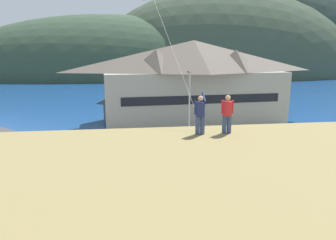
{
  "coord_description": "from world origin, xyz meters",
  "views": [
    {
      "loc": [
        -2.73,
        -19.48,
        9.72
      ],
      "look_at": [
        1.01,
        9.0,
        3.41
      ],
      "focal_mm": 32.14,
      "sensor_mm": 36.0,
      "label": 1
    }
  ],
  "objects": [
    {
      "name": "bay_water",
      "position": [
        0.0,
        60.0,
        0.01
      ],
      "size": [
        360.0,
        84.0,
        0.03
      ],
      "primitive_type": "cube",
      "color": "navy",
      "rests_on": "ground"
    },
    {
      "name": "moored_boat_outer_mooring",
      "position": [
        4.9,
        38.18,
        0.72
      ],
      "size": [
        2.69,
        7.9,
        2.16
      ],
      "color": "#A8A399",
      "rests_on": "ground"
    },
    {
      "name": "person_kite_flyer",
      "position": [
        0.39,
        -6.73,
        7.16
      ],
      "size": [
        0.52,
        0.65,
        1.86
      ],
      "color": "#384770",
      "rests_on": "grassy_hill_foreground"
    },
    {
      "name": "ground_plane",
      "position": [
        0.0,
        0.0,
        0.0
      ],
      "size": [
        600.0,
        600.0,
        0.0
      ],
      "primitive_type": "plane",
      "color": "#66604C"
    },
    {
      "name": "parking_lot_pad",
      "position": [
        0.0,
        5.0,
        0.05
      ],
      "size": [
        40.0,
        20.0,
        0.1
      ],
      "primitive_type": "cube",
      "color": "gray",
      "rests_on": "ground"
    },
    {
      "name": "parked_car_back_row_left",
      "position": [
        10.6,
        6.65,
        1.06
      ],
      "size": [
        4.36,
        2.38,
        1.82
      ],
      "color": "#B28923",
      "rests_on": "parking_lot_pad"
    },
    {
      "name": "parked_car_lone_by_shed",
      "position": [
        16.74,
        7.09,
        1.06
      ],
      "size": [
        4.29,
        2.22,
        1.82
      ],
      "color": "silver",
      "rests_on": "parking_lot_pad"
    },
    {
      "name": "far_hill_east_peak",
      "position": [
        43.09,
        116.52,
        0.0
      ],
      "size": [
        127.0,
        65.29,
        76.78
      ],
      "primitive_type": "ellipsoid",
      "color": "#3D4C38",
      "rests_on": "ground"
    },
    {
      "name": "far_hill_center_saddle",
      "position": [
        61.07,
        119.15,
        0.0
      ],
      "size": [
        136.86,
        51.0,
        89.37
      ],
      "primitive_type": "ellipsoid",
      "color": "#2D3D33",
      "rests_on": "ground"
    },
    {
      "name": "person_companion",
      "position": [
        1.63,
        -6.72,
        7.14
      ],
      "size": [
        0.55,
        0.4,
        1.74
      ],
      "color": "#384770",
      "rests_on": "grassy_hill_foreground"
    },
    {
      "name": "parked_car_mid_row_far",
      "position": [
        -0.12,
        7.55,
        1.06
      ],
      "size": [
        4.34,
        2.34,
        1.82
      ],
      "color": "slate",
      "rests_on": "parking_lot_pad"
    },
    {
      "name": "parked_car_front_row_end",
      "position": [
        7.84,
        -0.48,
        1.06
      ],
      "size": [
        4.21,
        2.08,
        1.82
      ],
      "color": "#9EA3A8",
      "rests_on": "parking_lot_pad"
    },
    {
      "name": "far_hill_west_ridge",
      "position": [
        -10.98,
        109.9,
        0.0
      ],
      "size": [
        131.89,
        50.42,
        50.71
      ],
      "primitive_type": "ellipsoid",
      "color": "#334733",
      "rests_on": "ground"
    },
    {
      "name": "parking_light_pole",
      "position": [
        3.42,
        10.55,
        4.63
      ],
      "size": [
        0.24,
        0.78,
        7.96
      ],
      "color": "#ADADB2",
      "rests_on": "parking_lot_pad"
    },
    {
      "name": "parked_car_front_row_silver",
      "position": [
        -1.7,
        0.84,
        1.06
      ],
      "size": [
        4.27,
        2.2,
        1.82
      ],
      "color": "slate",
      "rests_on": "parking_lot_pad"
    },
    {
      "name": "storage_shed_waterside",
      "position": [
        -3.87,
        23.69,
        2.35
      ],
      "size": [
        5.85,
        5.88,
        4.52
      ],
      "color": "#474C56",
      "rests_on": "ground"
    },
    {
      "name": "parked_car_mid_row_center",
      "position": [
        -6.94,
        0.72,
        1.06
      ],
      "size": [
        4.32,
        2.3,
        1.82
      ],
      "color": "#B28923",
      "rests_on": "parking_lot_pad"
    },
    {
      "name": "parked_car_corner_spot",
      "position": [
        13.22,
        1.16,
        1.06
      ],
      "size": [
        4.33,
        2.32,
        1.82
      ],
      "color": "navy",
      "rests_on": "parking_lot_pad"
    },
    {
      "name": "harbor_lodge",
      "position": [
        6.39,
        22.35,
        6.16
      ],
      "size": [
        26.86,
        12.3,
        11.6
      ],
      "color": "#999E99",
      "rests_on": "ground"
    },
    {
      "name": "moored_boat_wharfside",
      "position": [
        -1.99,
        33.01,
        0.72
      ],
      "size": [
        2.48,
        6.16,
        2.16
      ],
      "color": "#A8A399",
      "rests_on": "ground"
    },
    {
      "name": "wharf_dock",
      "position": [
        1.28,
        36.06,
        0.35
      ],
      "size": [
        3.2,
        15.77,
        0.7
      ],
      "color": "#70604C",
      "rests_on": "ground"
    },
    {
      "name": "parked_car_front_row_red",
      "position": [
        -6.8,
        7.03,
        1.06
      ],
      "size": [
        4.31,
        2.28,
        1.82
      ],
      "color": "silver",
      "rests_on": "parking_lot_pad"
    }
  ]
}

